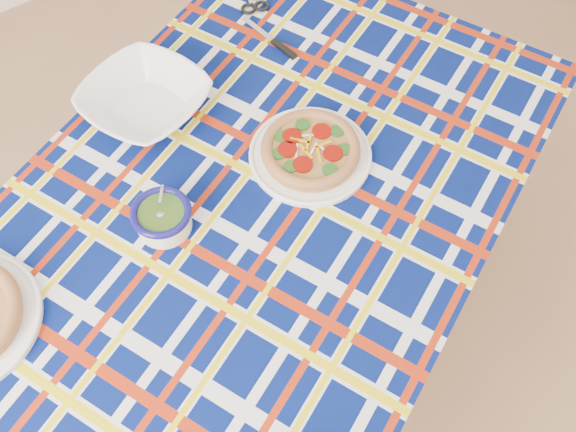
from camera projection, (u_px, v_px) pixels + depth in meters
floor at (281, 403)px, 1.81m from camera, size 4.00×4.00×0.00m
dining_table at (251, 223)px, 1.39m from camera, size 1.72×1.44×0.69m
tablecloth at (250, 217)px, 1.37m from camera, size 1.76×1.48×0.10m
main_focaccia_plate at (310, 149)px, 1.37m from camera, size 0.35×0.35×0.05m
pesto_bowl at (162, 217)px, 1.27m from camera, size 0.16×0.16×0.07m
serving_bowl at (145, 100)px, 1.44m from camera, size 0.34×0.34×0.07m
table_knife at (260, 30)px, 1.60m from camera, size 0.04×0.21×0.01m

